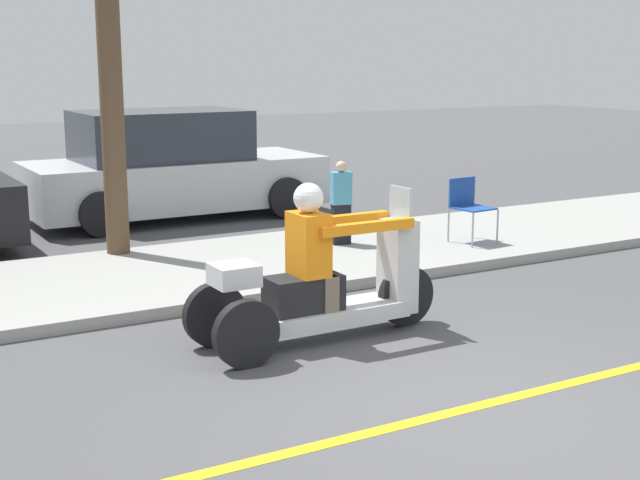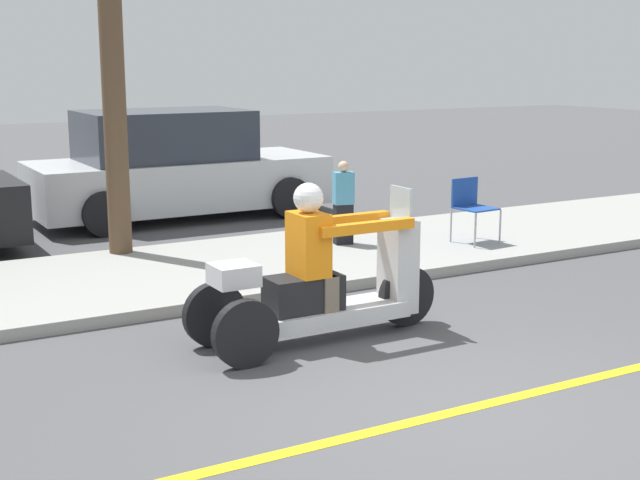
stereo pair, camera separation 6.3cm
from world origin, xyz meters
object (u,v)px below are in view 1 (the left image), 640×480
at_px(spectator_near_curb, 341,204).
at_px(folding_chair_set_back, 468,203).
at_px(motorcycle_trike, 321,285).
at_px(tree_trunk, 112,121).
at_px(parked_car_lot_right, 171,168).

distance_m(spectator_near_curb, folding_chair_set_back, 1.65).
xyz_separation_m(spectator_near_curb, folding_chair_set_back, (1.50, -0.69, -0.01)).
xyz_separation_m(motorcycle_trike, tree_trunk, (-0.60, 3.89, 1.22)).
bearing_deg(folding_chair_set_back, parked_car_lot_right, 120.33).
height_order(spectator_near_curb, parked_car_lot_right, parked_car_lot_right).
relative_size(motorcycle_trike, spectator_near_curb, 2.22).
bearing_deg(spectator_near_curb, folding_chair_set_back, -24.57).
bearing_deg(parked_car_lot_right, motorcycle_trike, -99.42).
relative_size(parked_car_lot_right, tree_trunk, 1.40).
xyz_separation_m(motorcycle_trike, folding_chair_set_back, (3.53, 2.29, 0.12)).
bearing_deg(spectator_near_curb, tree_trunk, 160.65).
xyz_separation_m(folding_chair_set_back, tree_trunk, (-4.13, 1.61, 1.10)).
bearing_deg(folding_chair_set_back, tree_trunk, 158.71).
distance_m(motorcycle_trike, spectator_near_curb, 3.60).
height_order(motorcycle_trike, parked_car_lot_right, parked_car_lot_right).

